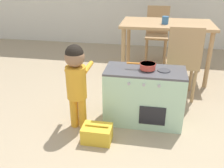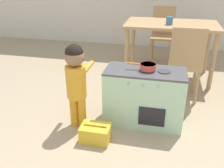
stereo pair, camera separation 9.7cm
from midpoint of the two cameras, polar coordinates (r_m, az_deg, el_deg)
play_kitchen at (r=2.47m, az=8.46°, el=-2.92°), size 0.76×0.37×0.57m
toy_pot at (r=2.34m, az=9.32°, el=4.01°), size 0.27×0.15×0.06m
child_figure at (r=2.28m, az=-7.05°, el=1.85°), size 0.21×0.33×0.83m
toy_basket at (r=2.28m, az=-2.56°, el=-11.19°), size 0.26×0.18×0.17m
dining_table at (r=3.50m, az=14.11°, el=11.63°), size 1.20×0.70×0.77m
dining_chair_near at (r=2.93m, az=17.31°, el=4.66°), size 0.36×0.36×0.87m
dining_chair_far at (r=4.22m, az=12.14°, el=11.28°), size 0.36×0.36×0.87m
cup_on_table at (r=3.36m, az=13.85°, el=13.88°), size 0.08×0.08×0.10m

